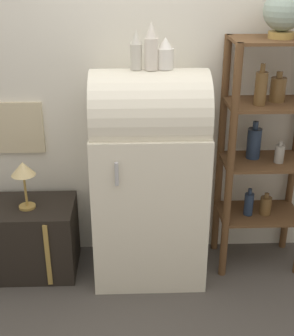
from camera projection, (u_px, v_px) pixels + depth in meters
ground_plane at (150, 292)px, 3.11m from camera, size 12.00×12.00×0.00m
wall_back at (147, 71)px, 3.08m from camera, size 7.00×0.09×2.70m
refrigerator at (149, 175)px, 3.05m from camera, size 0.73×0.60×1.43m
suitcase_trunk at (25, 238)px, 3.25m from camera, size 0.71×0.44×0.51m
shelf_unit at (265, 145)px, 3.08m from camera, size 0.58×0.38×1.59m
globe at (283, 12)px, 2.73m from camera, size 0.24×0.24×0.28m
vase_left at (136, 51)px, 2.72m from camera, size 0.07×0.07×0.23m
vase_center at (151, 47)px, 2.71m from camera, size 0.08×0.08×0.28m
vase_right at (165, 54)px, 2.75m from camera, size 0.10×0.10×0.18m
desk_lamp at (23, 172)px, 3.01m from camera, size 0.16×0.16×0.33m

